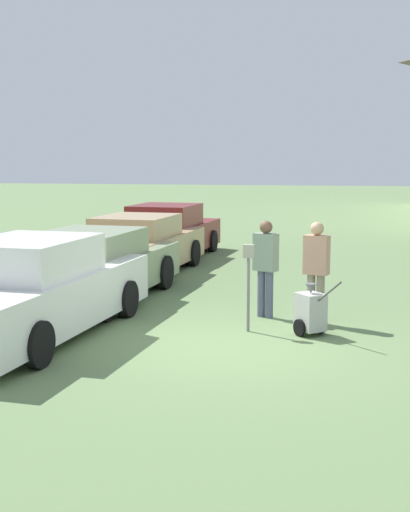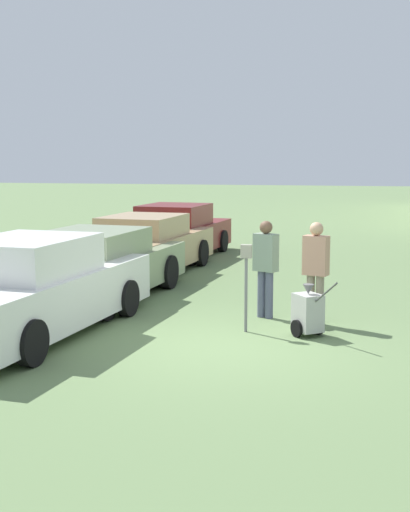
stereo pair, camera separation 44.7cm
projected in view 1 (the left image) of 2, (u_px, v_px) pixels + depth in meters
The scene contains 9 objects.
ground_plane at pixel (228, 346), 10.84m from camera, with size 120.00×120.00×0.00m, color #607A4C.
parked_car_white at pixel (35, 291), 11.39m from camera, with size 2.37×5.39×1.60m.
parked_car_sage at pixel (93, 268), 14.12m from camera, with size 2.42×5.33×1.43m.
parked_car_tan at pixel (139, 247), 17.39m from camera, with size 2.37×5.17×1.44m.
parked_car_maroon at pixel (167, 233), 20.26m from camera, with size 2.37×4.88×1.51m.
parking_meter at pixel (249, 271), 11.62m from camera, with size 0.18×0.09×1.45m.
person_worker at pixel (266, 262), 12.67m from camera, with size 0.47×0.39×1.74m.
person_supervisor at pixel (316, 266), 12.22m from camera, with size 0.47×0.34×1.76m.
equipment_cart at pixel (310, 312), 11.47m from camera, with size 0.76×0.90×1.00m.
Camera 1 is at (1.56, -10.44, 2.88)m, focal length 50.00 mm.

